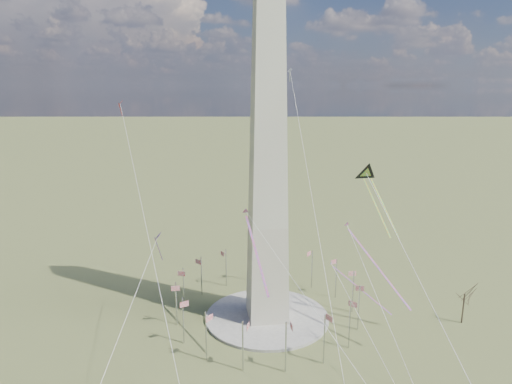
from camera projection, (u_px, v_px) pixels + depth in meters
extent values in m
plane|color=brown|center=(267.00, 318.00, 133.73)|extent=(2000.00, 2000.00, 0.00)
cylinder|color=#AEAA9F|center=(267.00, 317.00, 133.64)|extent=(36.00, 36.00, 0.80)
cylinder|color=#B7BABE|center=(353.00, 292.00, 135.94)|extent=(0.36, 0.36, 13.00)
cube|color=red|center=(352.00, 274.00, 135.98)|extent=(2.40, 0.08, 1.50)
cylinder|color=#B7BABE|center=(336.00, 279.00, 145.24)|extent=(0.36, 0.36, 13.00)
cube|color=red|center=(334.00, 262.00, 145.12)|extent=(2.25, 0.99, 1.50)
cylinder|color=#B7BABE|center=(312.00, 269.00, 152.57)|extent=(0.36, 0.36, 13.00)
cube|color=red|center=(309.00, 254.00, 152.12)|extent=(1.75, 1.75, 1.50)
cylinder|color=#B7BABE|center=(284.00, 264.00, 156.80)|extent=(0.36, 0.36, 13.00)
cube|color=red|center=(280.00, 250.00, 155.91)|extent=(0.99, 2.25, 1.50)
cylinder|color=#B7BABE|center=(254.00, 264.00, 157.30)|extent=(0.36, 0.36, 13.00)
cube|color=red|center=(251.00, 250.00, 155.91)|extent=(0.08, 2.40, 1.50)
cylinder|color=#B7BABE|center=(226.00, 268.00, 153.98)|extent=(0.36, 0.36, 13.00)
cube|color=red|center=(222.00, 254.00, 152.13)|extent=(0.99, 2.25, 1.50)
cylinder|color=#B7BABE|center=(202.00, 276.00, 147.36)|extent=(0.36, 0.36, 13.00)
cube|color=red|center=(198.00, 262.00, 145.14)|extent=(1.75, 1.75, 1.50)
cylinder|color=#B7BABE|center=(184.00, 288.00, 138.43)|extent=(0.36, 0.36, 13.00)
cube|color=red|center=(181.00, 274.00, 136.00)|extent=(2.25, 0.99, 1.50)
cylinder|color=#B7BABE|center=(176.00, 304.00, 128.57)|extent=(0.36, 0.36, 13.00)
cube|color=red|center=(175.00, 288.00, 126.11)|extent=(2.40, 0.08, 1.50)
cylinder|color=#B7BABE|center=(183.00, 321.00, 119.26)|extent=(0.36, 0.36, 13.00)
cube|color=red|center=(184.00, 304.00, 116.97)|extent=(2.25, 0.99, 1.50)
cylinder|color=#B7BABE|center=(206.00, 336.00, 111.94)|extent=(0.36, 0.36, 13.00)
cube|color=red|center=(209.00, 318.00, 109.97)|extent=(1.75, 1.75, 1.50)
cylinder|color=#B7BABE|center=(243.00, 346.00, 107.70)|extent=(0.36, 0.36, 13.00)
cube|color=red|center=(248.00, 326.00, 106.19)|extent=(0.99, 2.25, 1.50)
cylinder|color=#B7BABE|center=(286.00, 347.00, 107.20)|extent=(0.36, 0.36, 13.00)
cube|color=red|center=(292.00, 326.00, 106.18)|extent=(0.08, 2.40, 1.50)
cylinder|color=#B7BABE|center=(324.00, 339.00, 110.52)|extent=(0.36, 0.36, 13.00)
cube|color=red|center=(329.00, 318.00, 109.96)|extent=(0.99, 2.25, 1.50)
cylinder|color=#B7BABE|center=(350.00, 325.00, 117.15)|extent=(0.36, 0.36, 13.00)
cube|color=red|center=(353.00, 304.00, 116.96)|extent=(1.75, 1.75, 1.50)
cylinder|color=#B7BABE|center=(359.00, 308.00, 126.07)|extent=(0.36, 0.36, 13.00)
cube|color=red|center=(360.00, 288.00, 126.09)|extent=(2.25, 0.99, 1.50)
cylinder|color=#483B2B|center=(463.00, 308.00, 130.04)|extent=(0.40, 0.40, 9.13)
cube|color=orange|center=(384.00, 206.00, 131.73)|extent=(1.65, 18.41, 12.92)
cube|color=orange|center=(376.00, 207.00, 131.25)|extent=(1.65, 18.41, 12.92)
cube|color=#471C81|center=(158.00, 236.00, 127.43)|extent=(1.96, 2.94, 2.27)
cube|color=#FF3C28|center=(159.00, 249.00, 128.29)|extent=(1.91, 2.48, 7.83)
cube|color=#FF3C28|center=(378.00, 267.00, 119.98)|extent=(9.71, 21.76, 14.65)
cube|color=#FF3C28|center=(256.00, 253.00, 113.10)|extent=(3.03, 21.50, 13.51)
cube|color=#FF3C28|center=(362.00, 290.00, 130.79)|extent=(14.69, 11.17, 11.20)
cube|color=red|center=(120.00, 103.00, 153.06)|extent=(1.51, 2.34, 1.87)
cube|color=red|center=(121.00, 110.00, 153.53)|extent=(1.01, 1.52, 4.29)
cube|color=silver|center=(290.00, 70.00, 167.37)|extent=(1.45, 1.99, 1.84)
cube|color=silver|center=(290.00, 76.00, 167.83)|extent=(0.58, 1.59, 4.22)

